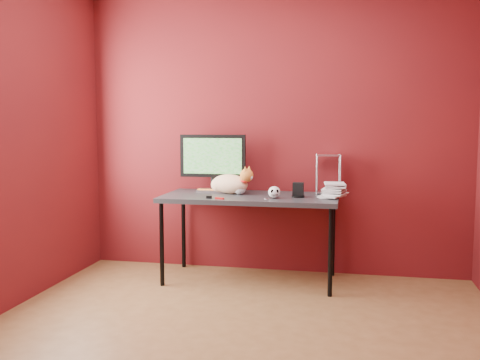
% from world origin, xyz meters
% --- Properties ---
extents(room, '(3.52, 3.52, 2.61)m').
position_xyz_m(room, '(0.00, 0.00, 1.45)').
color(room, brown).
rests_on(room, ground).
extents(desk, '(1.50, 0.70, 0.75)m').
position_xyz_m(desk, '(-0.15, 1.37, 0.70)').
color(desk, black).
rests_on(desk, ground).
extents(monitor, '(0.60, 0.20, 0.52)m').
position_xyz_m(monitor, '(-0.53, 1.55, 1.04)').
color(monitor, '#B1B2B6').
rests_on(monitor, desk).
extents(cat, '(0.53, 0.32, 0.25)m').
position_xyz_m(cat, '(-0.35, 1.46, 0.84)').
color(cat, orange).
rests_on(cat, desk).
extents(skull_mug, '(0.10, 0.11, 0.10)m').
position_xyz_m(skull_mug, '(0.08, 1.23, 0.80)').
color(skull_mug, silver).
rests_on(skull_mug, desk).
extents(speaker, '(0.11, 0.11, 0.12)m').
position_xyz_m(speaker, '(0.26, 1.34, 0.81)').
color(speaker, black).
rests_on(speaker, desk).
extents(book_stack, '(0.25, 0.27, 1.35)m').
position_xyz_m(book_stack, '(0.48, 1.41, 1.43)').
color(book_stack, beige).
rests_on(book_stack, desk).
extents(wire_rack, '(0.21, 0.18, 0.35)m').
position_xyz_m(wire_rack, '(0.50, 1.63, 0.92)').
color(wire_rack, '#B1B2B6').
rests_on(wire_rack, desk).
extents(pocket_knife, '(0.08, 0.04, 0.02)m').
position_xyz_m(pocket_knife, '(-0.35, 1.09, 0.76)').
color(pocket_knife, '#9B0C0B').
rests_on(pocket_knife, desk).
extents(black_gadget, '(0.05, 0.03, 0.02)m').
position_xyz_m(black_gadget, '(-0.45, 1.11, 0.76)').
color(black_gadget, black).
rests_on(black_gadget, desk).
extents(washer, '(0.05, 0.05, 0.00)m').
position_xyz_m(washer, '(0.02, 1.18, 0.75)').
color(washer, '#B1B2B6').
rests_on(washer, desk).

